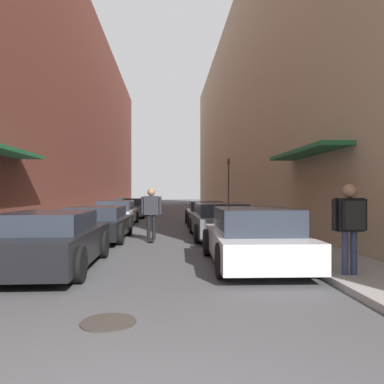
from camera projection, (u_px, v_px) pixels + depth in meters
ground at (163, 218)px, 23.31m from camera, size 116.18×116.18×0.00m
curb_strip_left at (109, 213)px, 28.31m from camera, size 1.80×52.81×0.12m
curb_strip_right at (218, 213)px, 28.84m from camera, size 1.80×52.81×0.12m
building_row_left at (70, 114)px, 28.13m from camera, size 4.90×52.81×15.06m
building_row_right at (255, 113)px, 29.02m from camera, size 4.90×52.81×15.61m
parked_car_left_0 at (50, 241)px, 8.00m from camera, size 1.98×4.21×1.24m
parked_car_left_1 at (97, 223)px, 12.91m from camera, size 2.09×4.39×1.16m
parked_car_left_2 at (117, 213)px, 18.62m from camera, size 1.87×4.74×1.23m
parked_car_left_3 at (130, 208)px, 24.32m from camera, size 2.02×4.10×1.25m
parked_car_right_0 at (254, 238)px, 8.45m from camera, size 2.02×4.25×1.30m
parked_car_right_1 at (219, 221)px, 13.48m from camera, size 2.00×4.49×1.25m
parked_car_right_2 at (205, 214)px, 18.39m from camera, size 1.85×4.05×1.22m
skateboarder at (151, 209)px, 12.45m from camera, size 0.68×0.78×1.79m
manhole_cover at (108, 322)px, 4.73m from camera, size 0.70×0.70×0.02m
traffic_light at (228, 180)px, 26.85m from camera, size 0.16×0.22×3.92m
pedestrian at (350, 218)px, 6.92m from camera, size 0.67×0.37×1.68m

